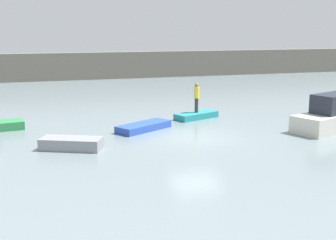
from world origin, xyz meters
The scene contains 7 objects.
ground_plane centered at (0.00, 0.00, 0.00)m, with size 120.00×120.00×0.00m, color slate.
embankment_wall centered at (0.00, 28.06, 1.43)m, with size 80.00×1.20×2.85m, color #666056.
motorboat centered at (7.99, -0.39, 0.71)m, with size 6.28×3.76×1.94m.
rowboat_grey centered at (-6.20, -0.39, 0.26)m, with size 2.73×1.13×0.52m, color gray.
rowboat_blue centered at (-2.10, 2.39, 0.19)m, with size 3.22×1.14×0.38m, color #2B4CAD.
rowboat_teal centered at (1.75, 4.54, 0.18)m, with size 2.78×1.04×0.37m, color teal.
person_yellow_shirt centered at (1.75, 4.54, 1.38)m, with size 0.32×0.32×1.80m.
Camera 1 is at (-8.03, -20.59, 5.38)m, focal length 48.39 mm.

